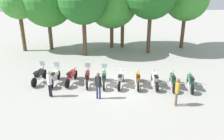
# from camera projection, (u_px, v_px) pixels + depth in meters

# --- Properties ---
(ground_plane) EXTENTS (80.00, 80.00, 0.00)m
(ground_plane) POSITION_uv_depth(u_px,v_px,m) (113.00, 85.00, 15.53)
(ground_plane) COLOR #9E9B93
(motorcycle_0) EXTENTS (0.78, 2.15, 1.37)m
(motorcycle_0) POSITION_uv_depth(u_px,v_px,m) (39.00, 75.00, 15.82)
(motorcycle_0) COLOR black
(motorcycle_0) RESTS_ON ground_plane
(motorcycle_1) EXTENTS (0.69, 2.18, 1.37)m
(motorcycle_1) POSITION_uv_depth(u_px,v_px,m) (55.00, 76.00, 15.60)
(motorcycle_1) COLOR black
(motorcycle_1) RESTS_ON ground_plane
(motorcycle_2) EXTENTS (0.82, 2.14, 0.99)m
(motorcycle_2) POSITION_uv_depth(u_px,v_px,m) (71.00, 76.00, 15.69)
(motorcycle_2) COLOR black
(motorcycle_2) RESTS_ON ground_plane
(motorcycle_3) EXTENTS (0.62, 2.19, 1.37)m
(motorcycle_3) POSITION_uv_depth(u_px,v_px,m) (88.00, 77.00, 15.51)
(motorcycle_3) COLOR black
(motorcycle_3) RESTS_ON ground_plane
(motorcycle_4) EXTENTS (0.62, 2.19, 1.37)m
(motorcycle_4) POSITION_uv_depth(u_px,v_px,m) (104.00, 78.00, 15.38)
(motorcycle_4) COLOR black
(motorcycle_4) RESTS_ON ground_plane
(motorcycle_5) EXTENTS (0.81, 2.14, 0.99)m
(motorcycle_5) POSITION_uv_depth(u_px,v_px,m) (121.00, 78.00, 15.32)
(motorcycle_5) COLOR black
(motorcycle_5) RESTS_ON ground_plane
(motorcycle_6) EXTENTS (0.67, 2.18, 0.99)m
(motorcycle_6) POSITION_uv_depth(u_px,v_px,m) (138.00, 79.00, 15.27)
(motorcycle_6) COLOR black
(motorcycle_6) RESTS_ON ground_plane
(motorcycle_7) EXTENTS (0.62, 2.19, 0.99)m
(motorcycle_7) POSITION_uv_depth(u_px,v_px,m) (155.00, 79.00, 15.21)
(motorcycle_7) COLOR black
(motorcycle_7) RESTS_ON ground_plane
(motorcycle_8) EXTENTS (0.73, 2.17, 0.99)m
(motorcycle_8) POSITION_uv_depth(u_px,v_px,m) (172.00, 80.00, 15.04)
(motorcycle_8) COLOR black
(motorcycle_8) RESTS_ON ground_plane
(motorcycle_9) EXTENTS (0.77, 2.16, 0.99)m
(motorcycle_9) POSITION_uv_depth(u_px,v_px,m) (190.00, 81.00, 14.90)
(motorcycle_9) COLOR black
(motorcycle_9) RESTS_ON ground_plane
(person_0) EXTENTS (0.26, 0.41, 1.65)m
(person_0) POSITION_uv_depth(u_px,v_px,m) (177.00, 90.00, 12.69)
(person_0) COLOR brown
(person_0) RESTS_ON ground_plane
(person_1) EXTENTS (0.34, 0.34, 1.68)m
(person_1) POSITION_uv_depth(u_px,v_px,m) (49.00, 82.00, 13.65)
(person_1) COLOR black
(person_1) RESTS_ON ground_plane
(person_2) EXTENTS (0.40, 0.29, 1.67)m
(person_2) POSITION_uv_depth(u_px,v_px,m) (98.00, 84.00, 13.41)
(person_2) COLOR #232D4C
(person_2) RESTS_ON ground_plane
(tree_0) EXTENTS (3.43, 3.43, 6.56)m
(tree_0) POSITION_uv_depth(u_px,v_px,m) (18.00, 1.00, 21.33)
(tree_0) COLOR brown
(tree_0) RESTS_ON ground_plane
(tree_1) EXTENTS (5.12, 5.12, 7.42)m
(tree_1) POSITION_uv_depth(u_px,v_px,m) (47.00, 0.00, 21.79)
(tree_1) COLOR brown
(tree_1) RESTS_ON ground_plane
(tree_3) EXTENTS (5.10, 5.10, 7.13)m
(tree_3) POSITION_uv_depth(u_px,v_px,m) (112.00, 2.00, 22.51)
(tree_3) COLOR brown
(tree_3) RESTS_ON ground_plane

